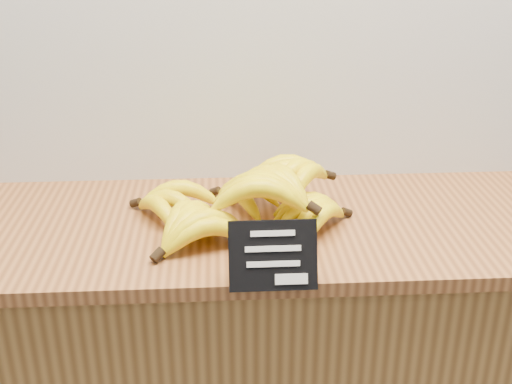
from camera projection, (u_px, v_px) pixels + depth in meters
name	position (u px, v px, depth m)	size (l,w,h in m)	color
counter_top	(255.00, 226.00, 1.42)	(1.43, 0.54, 0.03)	#955A2E
chalkboard_sign	(273.00, 256.00, 1.15)	(0.16, 0.01, 0.13)	black
banana_pile	(246.00, 200.00, 1.38)	(0.49, 0.40, 0.13)	#FAE80A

